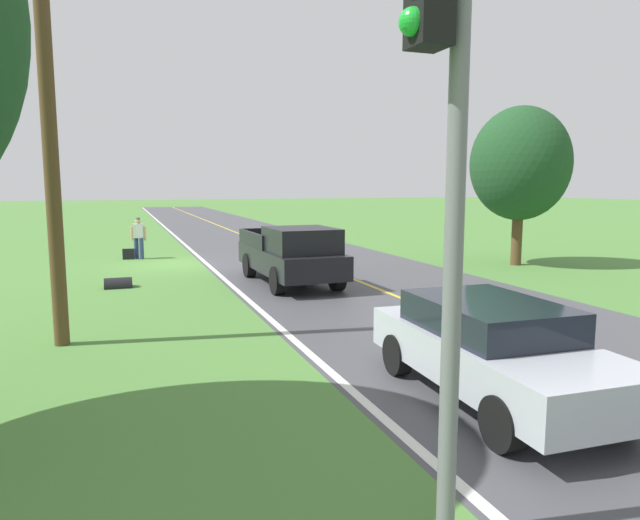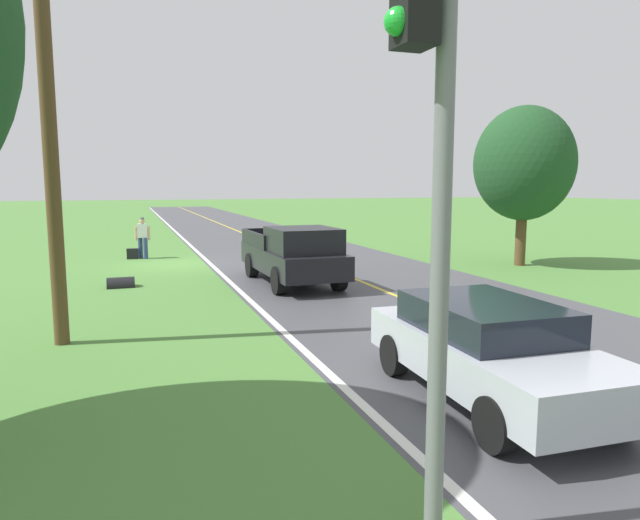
{
  "view_description": "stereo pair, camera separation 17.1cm",
  "coord_description": "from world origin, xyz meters",
  "px_view_note": "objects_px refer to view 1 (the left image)",
  "views": [
    {
      "loc": [
        1.94,
        22.34,
        3.06
      ],
      "look_at": [
        -2.4,
        10.17,
        1.35
      ],
      "focal_mm": 31.76,
      "sensor_mm": 36.0,
      "label": 1
    },
    {
      "loc": [
        1.78,
        22.39,
        3.06
      ],
      "look_at": [
        -2.4,
        10.17,
        1.35
      ],
      "focal_mm": 31.76,
      "sensor_mm": 36.0,
      "label": 2
    }
  ],
  "objects_px": {
    "hitchhiker_walking": "(138,235)",
    "suitcase_carried": "(129,254)",
    "sedan_ahead_same_lane": "(493,347)",
    "traffic_light_mast": "(441,122)",
    "tree_far_side_near": "(520,164)",
    "utility_pole_roadside": "(51,153)",
    "pickup_truck_passing": "(292,253)"
  },
  "relations": [
    {
      "from": "pickup_truck_passing",
      "to": "tree_far_side_near",
      "type": "height_order",
      "value": "tree_far_side_near"
    },
    {
      "from": "hitchhiker_walking",
      "to": "sedan_ahead_same_lane",
      "type": "distance_m",
      "value": 18.54
    },
    {
      "from": "traffic_light_mast",
      "to": "utility_pole_roadside",
      "type": "height_order",
      "value": "utility_pole_roadside"
    },
    {
      "from": "pickup_truck_passing",
      "to": "tree_far_side_near",
      "type": "xyz_separation_m",
      "value": [
        -9.37,
        -1.24,
        2.88
      ]
    },
    {
      "from": "suitcase_carried",
      "to": "utility_pole_roadside",
      "type": "height_order",
      "value": "utility_pole_roadside"
    },
    {
      "from": "hitchhiker_walking",
      "to": "traffic_light_mast",
      "type": "bearing_deg",
      "value": 94.6
    },
    {
      "from": "suitcase_carried",
      "to": "sedan_ahead_same_lane",
      "type": "relative_size",
      "value": 0.1
    },
    {
      "from": "hitchhiker_walking",
      "to": "tree_far_side_near",
      "type": "relative_size",
      "value": 0.29
    },
    {
      "from": "sedan_ahead_same_lane",
      "to": "utility_pole_roadside",
      "type": "distance_m",
      "value": 8.46
    },
    {
      "from": "traffic_light_mast",
      "to": "sedan_ahead_same_lane",
      "type": "xyz_separation_m",
      "value": [
        -2.55,
        -2.61,
        -2.8
      ]
    },
    {
      "from": "suitcase_carried",
      "to": "tree_far_side_near",
      "type": "distance_m",
      "value": 16.01
    },
    {
      "from": "suitcase_carried",
      "to": "sedan_ahead_same_lane",
      "type": "xyz_separation_m",
      "value": [
        -4.64,
        18.02,
        0.53
      ]
    },
    {
      "from": "traffic_light_mast",
      "to": "tree_far_side_near",
      "type": "xyz_separation_m",
      "value": [
        -11.95,
        -13.85,
        0.29
      ]
    },
    {
      "from": "hitchhiker_walking",
      "to": "suitcase_carried",
      "type": "height_order",
      "value": "hitchhiker_walking"
    },
    {
      "from": "tree_far_side_near",
      "to": "hitchhiker_walking",
      "type": "bearing_deg",
      "value": -26.6
    },
    {
      "from": "sedan_ahead_same_lane",
      "to": "traffic_light_mast",
      "type": "bearing_deg",
      "value": 45.71
    },
    {
      "from": "suitcase_carried",
      "to": "sedan_ahead_same_lane",
      "type": "distance_m",
      "value": 18.61
    },
    {
      "from": "pickup_truck_passing",
      "to": "traffic_light_mast",
      "type": "xyz_separation_m",
      "value": [
        2.59,
        12.61,
        2.59
      ]
    },
    {
      "from": "hitchhiker_walking",
      "to": "pickup_truck_passing",
      "type": "distance_m",
      "value": 9.11
    },
    {
      "from": "hitchhiker_walking",
      "to": "sedan_ahead_same_lane",
      "type": "relative_size",
      "value": 0.39
    },
    {
      "from": "hitchhiker_walking",
      "to": "tree_far_side_near",
      "type": "height_order",
      "value": "tree_far_side_near"
    },
    {
      "from": "tree_far_side_near",
      "to": "sedan_ahead_same_lane",
      "type": "height_order",
      "value": "tree_far_side_near"
    },
    {
      "from": "traffic_light_mast",
      "to": "hitchhiker_walking",
      "type": "bearing_deg",
      "value": -85.4
    },
    {
      "from": "hitchhiker_walking",
      "to": "utility_pole_roadside",
      "type": "height_order",
      "value": "utility_pole_roadside"
    },
    {
      "from": "hitchhiker_walking",
      "to": "sedan_ahead_same_lane",
      "type": "xyz_separation_m",
      "value": [
        -4.21,
        18.06,
        -0.23
      ]
    },
    {
      "from": "sedan_ahead_same_lane",
      "to": "utility_pole_roadside",
      "type": "bearing_deg",
      "value": -39.91
    },
    {
      "from": "tree_far_side_near",
      "to": "suitcase_carried",
      "type": "bearing_deg",
      "value": -25.77
    },
    {
      "from": "suitcase_carried",
      "to": "sedan_ahead_same_lane",
      "type": "height_order",
      "value": "sedan_ahead_same_lane"
    },
    {
      "from": "utility_pole_roadside",
      "to": "traffic_light_mast",
      "type": "bearing_deg",
      "value": 114.71
    },
    {
      "from": "pickup_truck_passing",
      "to": "utility_pole_roadside",
      "type": "height_order",
      "value": "utility_pole_roadside"
    },
    {
      "from": "suitcase_carried",
      "to": "pickup_truck_passing",
      "type": "relative_size",
      "value": 0.08
    },
    {
      "from": "traffic_light_mast",
      "to": "pickup_truck_passing",
      "type": "bearing_deg",
      "value": -101.59
    }
  ]
}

